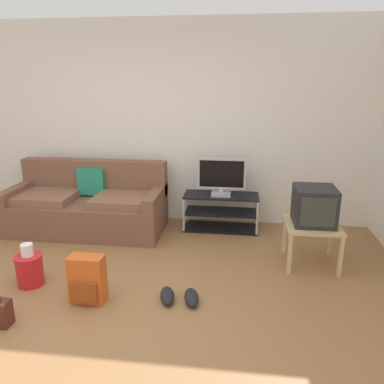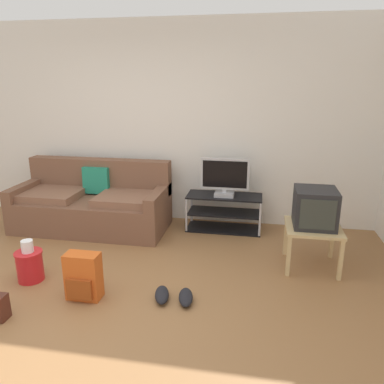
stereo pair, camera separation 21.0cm
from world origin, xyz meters
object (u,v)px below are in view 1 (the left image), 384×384
object	(u,v)px
flat_tv	(222,177)
backpack	(87,280)
cleaning_bucket	(29,268)
crt_tv	(314,206)
couch	(88,206)
side_table	(312,230)
sneakers_pair	(179,296)
tv_stand	(221,212)

from	to	relation	value
flat_tv	backpack	bearing A→B (deg)	-120.19
cleaning_bucket	crt_tv	bearing A→B (deg)	16.38
couch	backpack	distance (m)	1.79
couch	backpack	size ratio (longest dim) A/B	4.56
side_table	couch	bearing A→B (deg)	166.69
couch	flat_tv	world-z (taller)	flat_tv
couch	side_table	bearing A→B (deg)	-13.31
flat_tv	backpack	world-z (taller)	flat_tv
crt_tv	backpack	distance (m)	2.39
flat_tv	sneakers_pair	size ratio (longest dim) A/B	1.53
tv_stand	backpack	bearing A→B (deg)	-119.90
couch	tv_stand	size ratio (longest dim) A/B	2.04
crt_tv	couch	bearing A→B (deg)	167.01
tv_stand	crt_tv	world-z (taller)	crt_tv
backpack	cleaning_bucket	distance (m)	0.71
backpack	cleaning_bucket	xyz separation A→B (m)	(-0.67, 0.21, -0.04)
side_table	tv_stand	bearing A→B (deg)	138.93
couch	flat_tv	bearing A→B (deg)	6.93
backpack	sneakers_pair	world-z (taller)	backpack
crt_tv	sneakers_pair	size ratio (longest dim) A/B	1.06
sneakers_pair	crt_tv	bearing A→B (deg)	35.56
couch	side_table	size ratio (longest dim) A/B	3.55
tv_stand	flat_tv	distance (m)	0.48
tv_stand	sneakers_pair	size ratio (longest dim) A/B	2.39
tv_stand	crt_tv	bearing A→B (deg)	-40.55
crt_tv	cleaning_bucket	size ratio (longest dim) A/B	1.02
flat_tv	couch	bearing A→B (deg)	-173.07
couch	tv_stand	bearing A→B (deg)	7.65
couch	cleaning_bucket	size ratio (longest dim) A/B	4.69
couch	side_table	xyz separation A→B (m)	(2.76, -0.65, 0.07)
backpack	tv_stand	bearing A→B (deg)	65.95
couch	flat_tv	xyz separation A→B (m)	(1.74, 0.21, 0.39)
couch	cleaning_bucket	world-z (taller)	couch
couch	tv_stand	xyz separation A→B (m)	(1.74, 0.23, -0.09)
crt_tv	cleaning_bucket	distance (m)	2.94
crt_tv	cleaning_bucket	xyz separation A→B (m)	(-2.78, -0.82, -0.48)
tv_stand	side_table	distance (m)	1.36
couch	backpack	world-z (taller)	couch
couch	crt_tv	bearing A→B (deg)	-12.99
tv_stand	crt_tv	xyz separation A→B (m)	(1.02, -0.87, 0.42)
couch	crt_tv	distance (m)	2.86
flat_tv	sneakers_pair	xyz separation A→B (m)	(-0.27, -1.77, -0.68)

